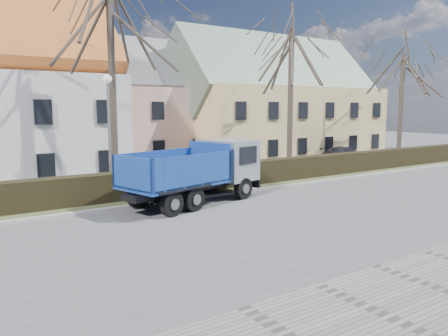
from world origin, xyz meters
TOP-DOWN VIEW (x-y plane):
  - ground at (0.00, 0.00)m, footprint 120.00×120.00m
  - curb_far at (0.00, 4.60)m, footprint 80.00×0.30m
  - grass_strip at (0.00, 6.20)m, footprint 80.00×3.00m
  - hedge at (0.00, 6.00)m, footprint 60.00×0.90m
  - building_pink at (4.00, 20.00)m, footprint 10.80×8.80m
  - building_yellow at (16.00, 17.00)m, footprint 18.80×10.80m
  - tree_1 at (-2.00, 8.50)m, footprint 9.20×9.20m
  - tree_2 at (10.00, 8.50)m, footprint 8.00×8.00m
  - tree_3 at (22.00, 8.50)m, footprint 7.60×7.60m
  - dump_truck at (-0.27, 3.75)m, footprint 7.63×4.41m
  - streetlight at (-2.76, 7.00)m, footprint 0.46×0.46m
  - cart_frame at (-2.10, 4.32)m, footprint 0.71×0.57m
  - parked_car_b at (17.17, 10.03)m, footprint 4.79×2.70m

SIDE VIEW (x-z plane):
  - ground at x=0.00m, z-range 0.00..0.00m
  - grass_strip at x=0.00m, z-range 0.00..0.10m
  - curb_far at x=0.00m, z-range 0.00..0.12m
  - cart_frame at x=-2.10m, z-range 0.00..0.56m
  - hedge at x=0.00m, z-range 0.00..1.30m
  - parked_car_b at x=17.17m, z-range 0.00..1.31m
  - dump_truck at x=-0.27m, z-range 0.00..2.88m
  - streetlight at x=-2.76m, z-range 0.00..5.92m
  - building_pink at x=4.00m, z-range 0.00..8.00m
  - building_yellow at x=16.00m, z-range 0.00..8.50m
  - tree_3 at x=22.00m, z-range 0.00..10.45m
  - tree_2 at x=10.00m, z-range 0.00..11.00m
  - tree_1 at x=-2.00m, z-range 0.00..12.65m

